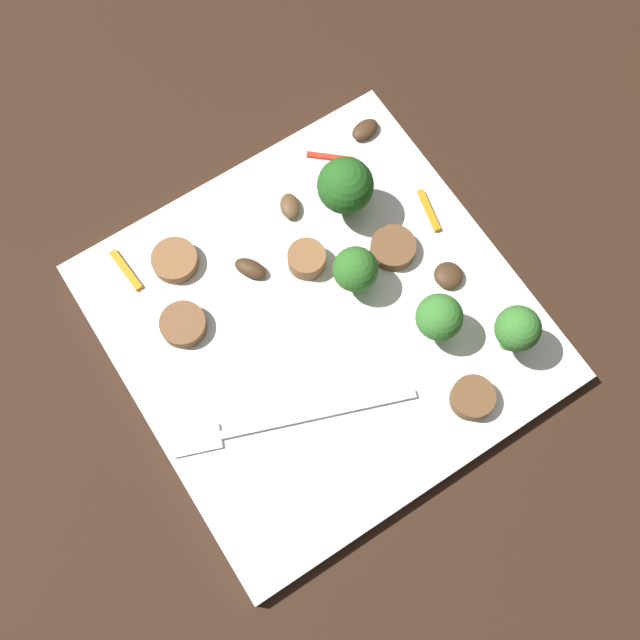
% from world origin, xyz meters
% --- Properties ---
extents(ground_plane, '(1.40, 1.40, 0.00)m').
position_xyz_m(ground_plane, '(0.00, 0.00, 0.00)').
color(ground_plane, black).
extents(plate, '(0.30, 0.30, 0.01)m').
position_xyz_m(plate, '(0.00, 0.00, 0.01)').
color(plate, white).
rests_on(plate, ground_plane).
extents(fork, '(0.17, 0.07, 0.00)m').
position_xyz_m(fork, '(0.07, 0.05, 0.02)').
color(fork, silver).
rests_on(fork, plate).
extents(broccoli_floret_0, '(0.03, 0.03, 0.05)m').
position_xyz_m(broccoli_floret_0, '(-0.07, 0.05, 0.04)').
color(broccoli_floret_0, '#408630').
rests_on(broccoli_floret_0, plate).
extents(broccoli_floret_1, '(0.03, 0.03, 0.06)m').
position_xyz_m(broccoli_floret_1, '(-0.11, 0.09, 0.05)').
color(broccoli_floret_1, '#408630').
rests_on(broccoli_floret_1, plate).
extents(broccoli_floret_2, '(0.04, 0.04, 0.06)m').
position_xyz_m(broccoli_floret_2, '(-0.07, -0.07, 0.05)').
color(broccoli_floret_2, '#296420').
rests_on(broccoli_floret_2, plate).
extents(broccoli_floret_3, '(0.03, 0.03, 0.05)m').
position_xyz_m(broccoli_floret_3, '(-0.04, -0.01, 0.04)').
color(broccoli_floret_3, '#347525').
rests_on(broccoli_floret_3, plate).
extents(sausage_slice_0, '(0.04, 0.04, 0.01)m').
position_xyz_m(sausage_slice_0, '(-0.06, 0.11, 0.02)').
color(sausage_slice_0, brown).
rests_on(sausage_slice_0, plate).
extents(sausage_slice_1, '(0.04, 0.04, 0.01)m').
position_xyz_m(sausage_slice_1, '(0.07, -0.10, 0.02)').
color(sausage_slice_1, brown).
rests_on(sausage_slice_1, plate).
extents(sausage_slice_2, '(0.04, 0.04, 0.01)m').
position_xyz_m(sausage_slice_2, '(0.09, -0.05, 0.02)').
color(sausage_slice_2, brown).
rests_on(sausage_slice_2, plate).
extents(sausage_slice_3, '(0.04, 0.04, 0.01)m').
position_xyz_m(sausage_slice_3, '(-0.08, -0.02, 0.02)').
color(sausage_slice_3, brown).
rests_on(sausage_slice_3, plate).
extents(sausage_slice_4, '(0.04, 0.04, 0.02)m').
position_xyz_m(sausage_slice_4, '(-0.02, -0.04, 0.02)').
color(sausage_slice_4, brown).
rests_on(sausage_slice_4, plate).
extents(mushroom_0, '(0.02, 0.03, 0.01)m').
position_xyz_m(mushroom_0, '(-0.03, -0.09, 0.02)').
color(mushroom_0, brown).
rests_on(mushroom_0, plate).
extents(mushroom_1, '(0.03, 0.03, 0.01)m').
position_xyz_m(mushroom_1, '(0.02, -0.06, 0.02)').
color(mushroom_1, '#422B19').
rests_on(mushroom_1, plate).
extents(mushroom_2, '(0.03, 0.03, 0.01)m').
position_xyz_m(mushroom_2, '(-0.10, 0.02, 0.02)').
color(mushroom_2, '#422B19').
rests_on(mushroom_2, plate).
extents(mushroom_3, '(0.03, 0.02, 0.01)m').
position_xyz_m(mushroom_3, '(-0.12, -0.12, 0.02)').
color(mushroom_3, '#422B19').
rests_on(mushroom_3, plate).
extents(pepper_strip_0, '(0.01, 0.04, 0.00)m').
position_xyz_m(pepper_strip_0, '(-0.12, -0.03, 0.02)').
color(pepper_strip_0, orange).
rests_on(pepper_strip_0, plate).
extents(pepper_strip_1, '(0.03, 0.03, 0.00)m').
position_xyz_m(pepper_strip_1, '(-0.08, -0.11, 0.02)').
color(pepper_strip_1, red).
rests_on(pepper_strip_1, plate).
extents(pepper_strip_2, '(0.01, 0.04, 0.00)m').
position_xyz_m(pepper_strip_2, '(0.10, -0.12, 0.02)').
color(pepper_strip_2, orange).
rests_on(pepper_strip_2, plate).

